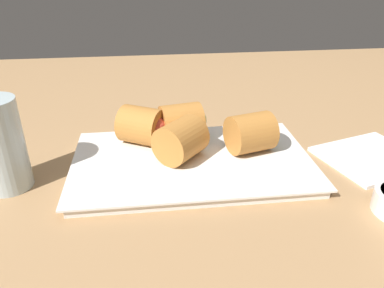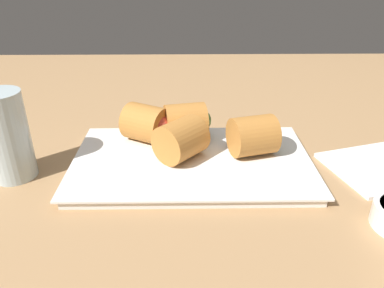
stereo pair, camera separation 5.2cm
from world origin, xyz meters
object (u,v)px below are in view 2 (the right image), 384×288
object	(u,v)px
spoon	(181,120)
napkin	(380,167)
drinking_glass	(7,136)
serving_plate	(192,162)

from	to	relation	value
spoon	napkin	world-z (taller)	spoon
spoon	drinking_glass	size ratio (longest dim) A/B	1.44
napkin	drinking_glass	size ratio (longest dim) A/B	1.38
napkin	drinking_glass	world-z (taller)	drinking_glass
serving_plate	drinking_glass	xyz separation A→B (cm)	(25.56, 2.04, 5.59)
serving_plate	spoon	distance (cm)	16.02
spoon	napkin	distance (cm)	34.48
spoon	drinking_glass	bearing A→B (deg)	37.15
drinking_glass	serving_plate	bearing A→B (deg)	-175.44
napkin	spoon	bearing A→B (deg)	-29.38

